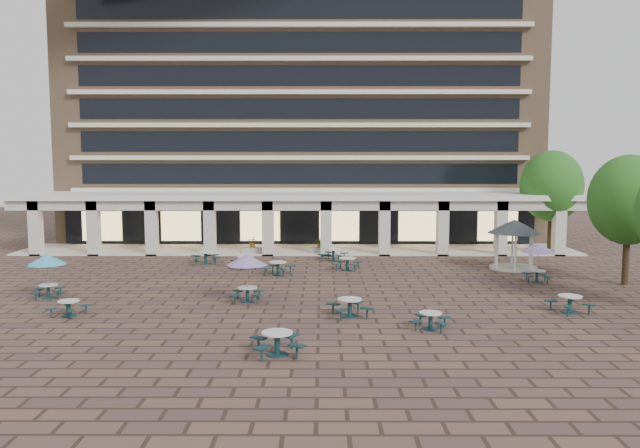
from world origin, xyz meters
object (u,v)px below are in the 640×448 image
at_px(planter_left, 253,247).
at_px(planter_right, 320,247).
at_px(gazebo, 514,232).
at_px(picnic_table_1, 277,341).
at_px(picnic_table_2, 430,319).

relative_size(planter_left, planter_right, 1.00).
distance_m(gazebo, planter_left, 18.46).
bearing_deg(gazebo, picnic_table_1, -127.84).
height_order(picnic_table_1, picnic_table_2, picnic_table_1).
bearing_deg(planter_right, picnic_table_1, -93.46).
relative_size(picnic_table_2, planter_left, 1.24).
xyz_separation_m(gazebo, planter_left, (-17.31, 6.15, -1.80)).
relative_size(picnic_table_2, gazebo, 0.55).
xyz_separation_m(picnic_table_2, planter_left, (-9.55, 20.45, 0.14)).
distance_m(gazebo, planter_right, 13.91).
bearing_deg(planter_left, picnic_table_1, -81.61).
height_order(picnic_table_2, planter_left, planter_left).
height_order(planter_left, planter_right, planter_left).
bearing_deg(planter_left, gazebo, -19.58).
distance_m(picnic_table_1, planter_right, 23.94).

